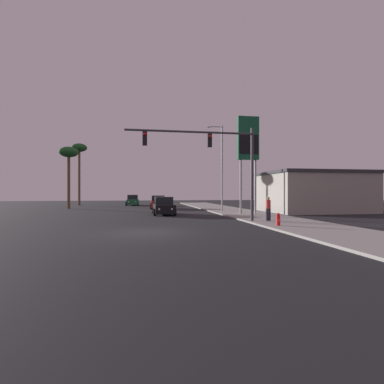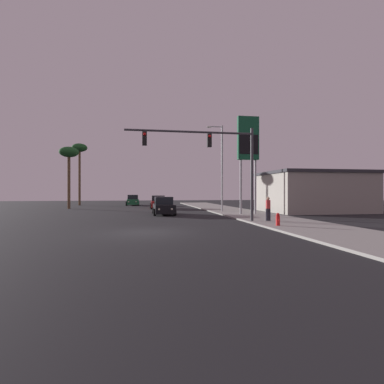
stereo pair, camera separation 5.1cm
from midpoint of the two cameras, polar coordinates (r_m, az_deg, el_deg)
ground_plane at (r=16.14m, az=-8.74°, el=-7.61°), size 120.00×120.00×0.00m
sidewalk_right at (r=27.85m, az=10.87°, el=-4.27°), size 5.00×60.00×0.12m
building_gas_station at (r=34.75m, az=22.00°, el=0.04°), size 10.30×8.30×4.30m
car_black at (r=28.32m, az=-5.47°, el=-2.78°), size 2.04×4.32×1.68m
car_red at (r=38.74m, az=-6.53°, el=-2.03°), size 2.04×4.33×1.68m
car_green at (r=48.63m, az=-11.30°, el=-1.61°), size 2.04×4.34×1.68m
traffic_light_mast at (r=20.80m, az=4.47°, el=7.38°), size 8.88×0.36×6.50m
street_lamp at (r=31.66m, az=5.46°, el=5.41°), size 1.74×0.24×9.00m
gas_station_sign at (r=28.49m, az=10.60°, el=9.05°), size 2.00×0.42×9.00m
fire_hydrant at (r=18.77m, az=16.03°, el=-5.04°), size 0.24×0.34×0.76m
pedestrian_on_sidewalk at (r=21.73m, az=14.27°, el=-2.90°), size 0.34×0.32×1.67m
palm_tree_far at (r=51.33m, az=-20.71°, el=7.22°), size 2.40×2.40×9.87m
palm_tree_mid at (r=41.27m, az=-22.46°, el=6.52°), size 2.40×2.40×7.87m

